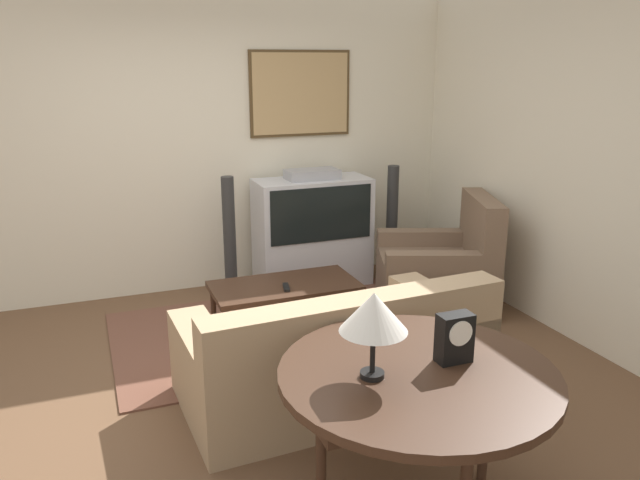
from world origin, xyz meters
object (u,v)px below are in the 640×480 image
console_table (418,382)px  table_lamp (374,313)px  tv (313,231)px  speaker_tower_left (230,241)px  mantel_clock (455,338)px  speaker_tower_right (392,225)px  couch (335,358)px  armchair (440,272)px  coffee_table (285,289)px

console_table → table_lamp: size_ratio=3.21×
tv → speaker_tower_left: tv is taller
table_lamp → mantel_clock: size_ratio=1.69×
tv → console_table: size_ratio=0.88×
table_lamp → speaker_tower_right: 3.55m
couch → armchair: 1.88m
console_table → table_lamp: 0.43m
mantel_clock → table_lamp: bearing=179.8°
tv → table_lamp: (-0.89, -3.13, 0.52)m
console_table → mantel_clock: bearing=6.2°
couch → mantel_clock: (0.15, -1.08, 0.58)m
armchair → speaker_tower_left: size_ratio=1.06×
coffee_table → speaker_tower_right: (1.41, 0.90, 0.17)m
coffee_table → speaker_tower_left: (-0.22, 0.90, 0.17)m
tv → couch: bearing=-106.6°
mantel_clock → tv: bearing=81.5°
table_lamp → armchair: bearing=51.8°
table_lamp → speaker_tower_left: size_ratio=0.35×
mantel_clock → speaker_tower_right: 3.35m
coffee_table → console_table: (-0.07, -2.19, 0.32)m
couch → speaker_tower_left: (-0.20, 2.00, 0.25)m
tv → coffee_table: (-0.59, -0.96, -0.17)m
tv → couch: (-0.61, -2.05, -0.25)m
mantel_clock → console_table: bearing=-173.8°
couch → table_lamp: 1.35m
table_lamp → speaker_tower_left: 3.12m
table_lamp → speaker_tower_right: table_lamp is taller
mantel_clock → coffee_table: bearing=93.4°
tv → speaker_tower_right: 0.82m
table_lamp → tv: bearing=74.2°
tv → armchair: size_ratio=0.94×
armchair → speaker_tower_left: 1.90m
tv → mantel_clock: (-0.47, -3.13, 0.33)m
armchair → coffee_table: armchair is taller
table_lamp → speaker_tower_left: bearing=88.7°
couch → mantel_clock: bearing=94.9°
armchair → mantel_clock: bearing=-10.0°
speaker_tower_right → mantel_clock: bearing=-112.7°
couch → mantel_clock: size_ratio=8.16×
couch → speaker_tower_right: (1.43, 2.00, 0.25)m
armchair → speaker_tower_right: speaker_tower_right is taller
couch → coffee_table: (0.02, 1.09, 0.09)m
armchair → table_lamp: 2.93m
mantel_clock → speaker_tower_left: (-0.35, 3.07, -0.33)m
tv → table_lamp: size_ratio=2.83×
coffee_table → mantel_clock: bearing=-86.6°
couch → armchair: size_ratio=1.60×
tv → armchair: 1.27m
coffee_table → speaker_tower_right: size_ratio=1.02×
couch → speaker_tower_left: size_ratio=1.71×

